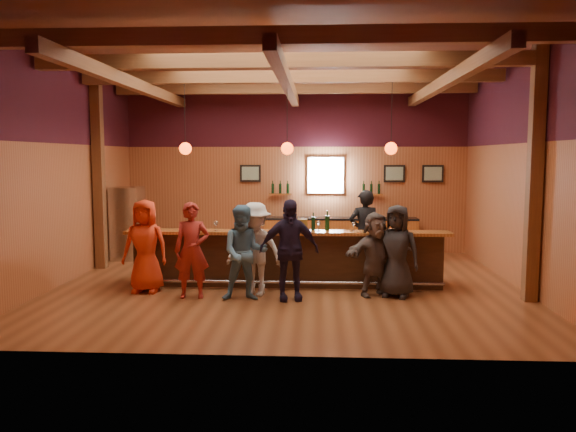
{
  "coord_description": "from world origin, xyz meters",
  "views": [
    {
      "loc": [
        0.61,
        -10.94,
        2.55
      ],
      "look_at": [
        0.0,
        0.3,
        1.35
      ],
      "focal_mm": 35.0,
      "sensor_mm": 36.0,
      "label": 1
    }
  ],
  "objects": [
    {
      "name": "customer_white",
      "position": [
        -0.54,
        -0.85,
        0.86
      ],
      "size": [
        1.25,
        0.95,
        1.72
      ],
      "primitive_type": "imported",
      "rotation": [
        0.0,
        0.0,
        -0.31
      ],
      "color": "silver",
      "rests_on": "ground"
    },
    {
      "name": "glass_a",
      "position": [
        -2.79,
        -0.12,
        1.23
      ],
      "size": [
        0.07,
        0.07,
        0.16
      ],
      "color": "silver",
      "rests_on": "bar_counter"
    },
    {
      "name": "stainless_fridge",
      "position": [
        -4.1,
        2.6,
        0.9
      ],
      "size": [
        0.7,
        0.7,
        1.8
      ],
      "primitive_type": "cube",
      "color": "silver",
      "rests_on": "ground"
    },
    {
      "name": "bartender",
      "position": [
        1.6,
        1.02,
        0.92
      ],
      "size": [
        0.73,
        0.54,
        1.84
      ],
      "primitive_type": "imported",
      "rotation": [
        0.0,
        0.0,
        3.29
      ],
      "color": "black",
      "rests_on": "ground"
    },
    {
      "name": "customer_orange",
      "position": [
        -2.63,
        -0.7,
        0.87
      ],
      "size": [
        0.88,
        0.59,
        1.75
      ],
      "primitive_type": "imported",
      "rotation": [
        0.0,
        0.0,
        -0.04
      ],
      "color": "red",
      "rests_on": "ground"
    },
    {
      "name": "glass_d",
      "position": [
        -0.96,
        -0.28,
        1.24
      ],
      "size": [
        0.08,
        0.08,
        0.19
      ],
      "color": "silver",
      "rests_on": "bar_counter"
    },
    {
      "name": "customer_navy",
      "position": [
        0.1,
        -1.14,
        0.9
      ],
      "size": [
        1.12,
        0.63,
        1.8
      ],
      "primitive_type": "imported",
      "rotation": [
        0.0,
        0.0,
        0.19
      ],
      "color": "#201932",
      "rests_on": "ground"
    },
    {
      "name": "glass_f",
      "position": [
        0.62,
        -0.15,
        1.25
      ],
      "size": [
        0.09,
        0.09,
        0.2
      ],
      "color": "silver",
      "rests_on": "bar_counter"
    },
    {
      "name": "bar_counter",
      "position": [
        0.02,
        0.15,
        0.52
      ],
      "size": [
        6.3,
        1.07,
        1.11
      ],
      "color": "black",
      "rests_on": "ground"
    },
    {
      "name": "bottle_b",
      "position": [
        0.79,
        -0.02,
        1.26
      ],
      "size": [
        0.08,
        0.08,
        0.39
      ],
      "color": "black",
      "rests_on": "bar_counter"
    },
    {
      "name": "back_bar_cabinet",
      "position": [
        1.2,
        3.72,
        0.48
      ],
      "size": [
        4.0,
        0.52,
        0.95
      ],
      "color": "#964A1B",
      "rests_on": "ground"
    },
    {
      "name": "customer_brown",
      "position": [
        1.66,
        -0.75,
        0.77
      ],
      "size": [
        1.47,
        1.12,
        1.54
      ],
      "primitive_type": "imported",
      "rotation": [
        0.0,
        0.0,
        0.53
      ],
      "color": "#594C47",
      "rests_on": "ground"
    },
    {
      "name": "glass_g",
      "position": [
        1.29,
        -0.07,
        1.23
      ],
      "size": [
        0.08,
        0.08,
        0.17
      ],
      "color": "silver",
      "rests_on": "bar_counter"
    },
    {
      "name": "ice_bucket",
      "position": [
        0.3,
        -0.05,
        1.22
      ],
      "size": [
        0.2,
        0.2,
        0.22
      ],
      "primitive_type": "cylinder",
      "color": "brown",
      "rests_on": "bar_counter"
    },
    {
      "name": "customer_redvest",
      "position": [
        -1.66,
        -1.08,
        0.87
      ],
      "size": [
        0.67,
        0.48,
        1.74
      ],
      "primitive_type": "imported",
      "rotation": [
        0.0,
        0.0,
        0.1
      ],
      "color": "maroon",
      "rests_on": "ground"
    },
    {
      "name": "glass_e",
      "position": [
        -0.47,
        -0.13,
        1.23
      ],
      "size": [
        0.08,
        0.08,
        0.17
      ],
      "color": "silver",
      "rests_on": "bar_counter"
    },
    {
      "name": "bottle_a",
      "position": [
        0.51,
        -0.05,
        1.25
      ],
      "size": [
        0.08,
        0.08,
        0.35
      ],
      "color": "black",
      "rests_on": "bar_counter"
    },
    {
      "name": "wine_shelves",
      "position": [
        0.8,
        3.88,
        1.62
      ],
      "size": [
        3.0,
        0.18,
        0.3
      ],
      "color": "#964A1B",
      "rests_on": "room"
    },
    {
      "name": "customer_denim",
      "position": [
        -0.69,
        -1.2,
        0.85
      ],
      "size": [
        0.9,
        0.75,
        1.7
      ],
      "primitive_type": "imported",
      "rotation": [
        0.0,
        0.0,
        0.13
      ],
      "color": "teal",
      "rests_on": "ground"
    },
    {
      "name": "window",
      "position": [
        0.8,
        3.95,
        2.05
      ],
      "size": [
        0.95,
        0.09,
        0.95
      ],
      "color": "silver",
      "rests_on": "room"
    },
    {
      "name": "framed_pictures",
      "position": [
        1.67,
        3.94,
        2.1
      ],
      "size": [
        5.35,
        0.05,
        0.45
      ],
      "color": "black",
      "rests_on": "room"
    },
    {
      "name": "pendant_lights",
      "position": [
        0.0,
        0.0,
        2.71
      ],
      "size": [
        4.24,
        0.24,
        1.37
      ],
      "color": "black",
      "rests_on": "room"
    },
    {
      "name": "room",
      "position": [
        0.0,
        0.06,
        3.21
      ],
      "size": [
        9.04,
        9.0,
        4.52
      ],
      "color": "brown",
      "rests_on": "ground"
    },
    {
      "name": "glass_c",
      "position": [
        -1.37,
        -0.23,
        1.25
      ],
      "size": [
        0.09,
        0.09,
        0.2
      ],
      "color": "silver",
      "rests_on": "bar_counter"
    },
    {
      "name": "glass_h",
      "position": [
        1.79,
        -0.2,
        1.23
      ],
      "size": [
        0.08,
        0.08,
        0.17
      ],
      "color": "silver",
      "rests_on": "bar_counter"
    },
    {
      "name": "glass_b",
      "position": [
        -1.89,
        -0.13,
        1.24
      ],
      "size": [
        0.08,
        0.08,
        0.18
      ],
      "color": "silver",
      "rests_on": "bar_counter"
    },
    {
      "name": "customer_dark",
      "position": [
        2.03,
        -0.81,
        0.84
      ],
      "size": [
        0.96,
        0.79,
        1.68
      ],
      "primitive_type": "imported",
      "rotation": [
        0.0,
        0.0,
        -0.35
      ],
      "color": "#252527",
      "rests_on": "ground"
    }
  ]
}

